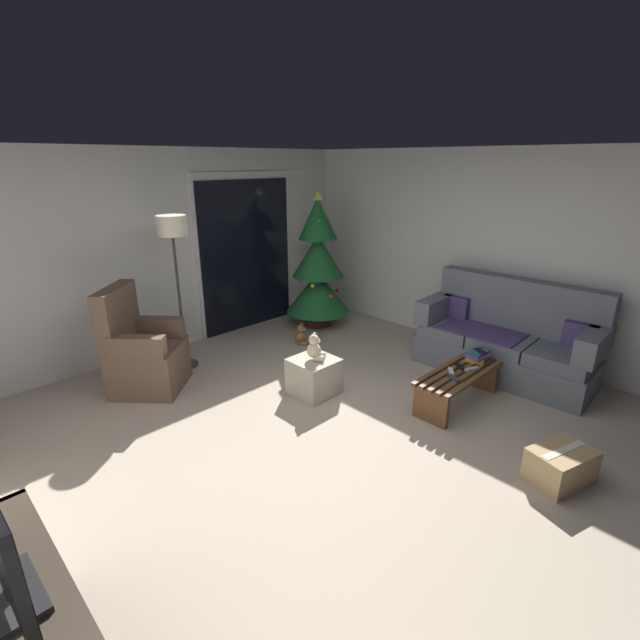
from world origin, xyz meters
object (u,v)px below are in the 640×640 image
at_px(remote_graphite, 454,378).
at_px(remote_black, 460,366).
at_px(couch, 506,340).
at_px(christmas_tree, 318,269).
at_px(remote_silver, 472,369).
at_px(coffee_table, 458,382).
at_px(teddy_bear_chestnut_by_tree, 302,336).
at_px(book_stack, 477,356).
at_px(floor_lamp, 173,241).
at_px(ottoman, 314,376).
at_px(armchair, 143,354).
at_px(cell_phone, 480,351).
at_px(teddy_bear_cream, 315,349).
at_px(cardboard_box_taped_mid_floor, 561,465).
at_px(remote_white, 451,371).

xyz_separation_m(remote_graphite, remote_black, (0.28, 0.10, 0.00)).
bearing_deg(remote_graphite, couch, -152.42).
bearing_deg(christmas_tree, remote_silver, -100.50).
distance_m(coffee_table, teddy_bear_chestnut_by_tree, 2.28).
bearing_deg(book_stack, remote_graphite, -174.13).
relative_size(floor_lamp, ottoman, 4.05).
height_order(armchair, ottoman, armchair).
bearing_deg(armchair, christmas_tree, 2.26).
relative_size(coffee_table, ottoman, 2.50).
height_order(coffee_table, remote_black, remote_black).
bearing_deg(cell_phone, floor_lamp, 155.85).
height_order(coffee_table, teddy_bear_chestnut_by_tree, coffee_table).
xyz_separation_m(remote_silver, floor_lamp, (-1.62, 2.82, 1.13)).
relative_size(couch, armchair, 1.74).
height_order(remote_silver, armchair, armchair).
relative_size(floor_lamp, teddy_bear_cream, 6.25).
height_order(teddy_bear_cream, cardboard_box_taped_mid_floor, teddy_bear_cream).
height_order(remote_black, teddy_bear_cream, teddy_bear_cream).
bearing_deg(couch, remote_graphite, -178.04).
xyz_separation_m(coffee_table, armchair, (-2.10, 2.55, 0.16)).
height_order(book_stack, cell_phone, cell_phone).
bearing_deg(cell_phone, remote_silver, -136.34).
bearing_deg(remote_white, coffee_table, -155.13).
relative_size(coffee_table, teddy_bear_cream, 3.86).
bearing_deg(teddy_bear_cream, remote_black, -49.60).
bearing_deg(book_stack, floor_lamp, 124.37).
relative_size(remote_black, christmas_tree, 0.08).
bearing_deg(teddy_bear_cream, cardboard_box_taped_mid_floor, -80.71).
distance_m(book_stack, floor_lamp, 3.50).
distance_m(remote_graphite, teddy_bear_chestnut_by_tree, 2.34).
height_order(christmas_tree, floor_lamp, christmas_tree).
bearing_deg(christmas_tree, teddy_bear_chestnut_by_tree, -150.60).
distance_m(remote_silver, cardboard_box_taped_mid_floor, 1.27).
bearing_deg(remote_black, coffee_table, 57.59).
bearing_deg(remote_white, remote_silver, -156.65).
relative_size(couch, remote_silver, 12.60).
xyz_separation_m(book_stack, christmas_tree, (0.25, 2.65, 0.45)).
xyz_separation_m(floor_lamp, teddy_bear_cream, (0.64, -1.58, -0.99)).
bearing_deg(remote_graphite, book_stack, -148.51).
bearing_deg(ottoman, floor_lamp, 111.82).
height_order(remote_silver, ottoman, ottoman).
bearing_deg(remote_silver, remote_white, -98.51).
height_order(remote_black, book_stack, book_stack).
bearing_deg(armchair, remote_black, -48.90).
xyz_separation_m(remote_silver, armchair, (-2.21, 2.62, 0.03)).
distance_m(couch, teddy_bear_cream, 2.24).
bearing_deg(cell_phone, ottoman, 168.19).
xyz_separation_m(christmas_tree, armchair, (-2.71, -0.11, -0.46)).
bearing_deg(remote_white, armchair, 3.28).
height_order(couch, christmas_tree, christmas_tree).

